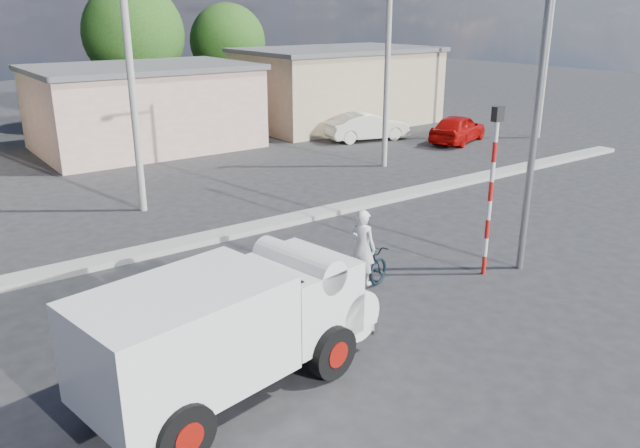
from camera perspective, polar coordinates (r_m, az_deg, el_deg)
ground_plane at (r=13.84m, az=10.82°, el=-9.63°), size 120.00×120.00×0.00m
median at (r=19.62m, az=-6.21°, el=-0.37°), size 40.00×0.80×0.16m
truck at (r=11.25m, az=-7.72°, el=-9.07°), size 5.91×3.04×2.33m
bicycle at (r=15.06m, az=3.87°, el=-4.50°), size 2.24×1.33×1.11m
cyclist at (r=14.91m, az=3.90°, el=-3.20°), size 0.62×0.78×1.85m
car_cream at (r=33.29m, az=4.35°, el=8.88°), size 4.65×2.54×1.45m
car_red at (r=33.41m, az=12.50°, el=8.53°), size 4.60×3.09×1.46m
traffic_pole at (r=16.10m, az=15.45°, el=4.08°), size 0.28×0.18×4.36m
streetlight at (r=16.25m, az=19.18°, el=12.38°), size 2.34×0.22×9.00m
building_row at (r=32.13m, az=-17.35°, el=10.26°), size 37.80×7.30×4.44m
tree_row at (r=37.44m, az=-26.25°, el=14.50°), size 34.13×7.32×8.10m
utility_poles at (r=23.75m, az=-4.54°, el=12.95°), size 35.40×0.24×8.00m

